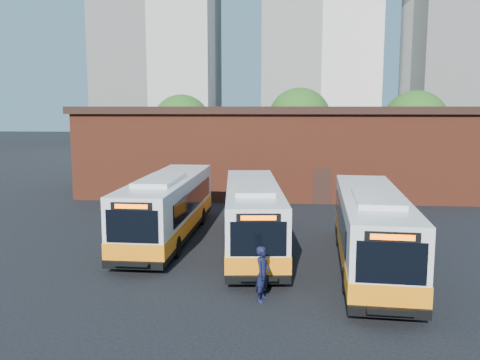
# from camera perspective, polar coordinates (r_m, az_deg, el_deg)

# --- Properties ---
(ground) EXTENTS (220.00, 220.00, 0.00)m
(ground) POSITION_cam_1_polar(r_m,az_deg,el_deg) (20.36, 3.35, -10.01)
(ground) COLOR black
(bus_midwest) EXTENTS (2.58, 11.73, 3.18)m
(bus_midwest) POSITION_cam_1_polar(r_m,az_deg,el_deg) (24.90, -8.07, -3.27)
(bus_midwest) COLOR silver
(bus_midwest) RESTS_ON ground
(bus_mideast) EXTENTS (3.42, 11.45, 3.08)m
(bus_mideast) POSITION_cam_1_polar(r_m,az_deg,el_deg) (22.97, 1.43, -4.28)
(bus_mideast) COLOR silver
(bus_mideast) RESTS_ON ground
(bus_east) EXTENTS (3.11, 11.73, 3.16)m
(bus_east) POSITION_cam_1_polar(r_m,az_deg,el_deg) (20.89, 14.50, -5.69)
(bus_east) COLOR silver
(bus_east) RESTS_ON ground
(transit_worker) EXTENTS (0.64, 0.78, 1.84)m
(transit_worker) POSITION_cam_1_polar(r_m,az_deg,el_deg) (16.97, 2.55, -10.49)
(transit_worker) COLOR black
(transit_worker) RESTS_ON ground
(depot_building) EXTENTS (28.60, 12.60, 6.40)m
(depot_building) POSITION_cam_1_polar(r_m,az_deg,el_deg) (39.46, 4.29, 3.66)
(depot_building) COLOR maroon
(depot_building) RESTS_ON ground
(tree_west) EXTENTS (6.00, 6.00, 7.65)m
(tree_west) POSITION_cam_1_polar(r_m,az_deg,el_deg) (52.44, -6.56, 6.26)
(tree_west) COLOR #382314
(tree_west) RESTS_ON ground
(tree_mid) EXTENTS (6.56, 6.56, 8.36)m
(tree_mid) POSITION_cam_1_polar(r_m,az_deg,el_deg) (53.37, 6.69, 6.75)
(tree_mid) COLOR #382314
(tree_mid) RESTS_ON ground
(tree_east) EXTENTS (6.24, 6.24, 7.96)m
(tree_east) POSITION_cam_1_polar(r_m,az_deg,el_deg) (51.88, 19.09, 6.05)
(tree_east) COLOR #382314
(tree_east) RESTS_ON ground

